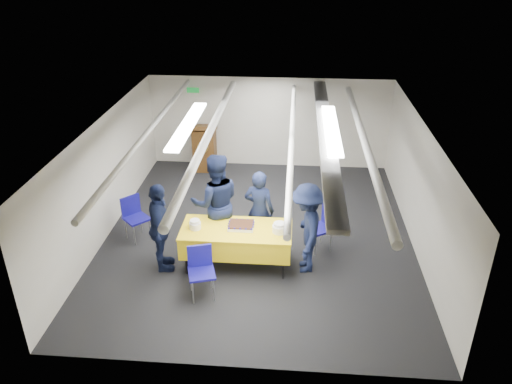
# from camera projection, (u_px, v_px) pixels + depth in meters

# --- Properties ---
(ground) EXTENTS (7.00, 7.00, 0.00)m
(ground) POSITION_uv_depth(u_px,v_px,m) (259.00, 234.00, 10.00)
(ground) COLOR black
(ground) RESTS_ON ground
(room_shell) EXTENTS (6.00, 7.00, 2.30)m
(room_shell) POSITION_uv_depth(u_px,v_px,m) (265.00, 142.00, 9.54)
(room_shell) COLOR beige
(room_shell) RESTS_ON ground
(serving_table) EXTENTS (1.94, 0.90, 0.77)m
(serving_table) POSITION_uv_depth(u_px,v_px,m) (236.00, 239.00, 8.80)
(serving_table) COLOR black
(serving_table) RESTS_ON ground
(sheet_cake) EXTENTS (0.46, 0.36, 0.08)m
(sheet_cake) POSITION_uv_depth(u_px,v_px,m) (241.00, 225.00, 8.73)
(sheet_cake) COLOR white
(sheet_cake) RESTS_ON serving_table
(plate_stack_left) EXTENTS (0.21, 0.21, 0.17)m
(plate_stack_left) POSITION_uv_depth(u_px,v_px,m) (195.00, 225.00, 8.67)
(plate_stack_left) COLOR white
(plate_stack_left) RESTS_ON serving_table
(plate_stack_right) EXTENTS (0.24, 0.24, 0.18)m
(plate_stack_right) POSITION_uv_depth(u_px,v_px,m) (279.00, 228.00, 8.57)
(plate_stack_right) COLOR white
(plate_stack_right) RESTS_ON serving_table
(podium) EXTENTS (0.62, 0.53, 1.25)m
(podium) POSITION_uv_depth(u_px,v_px,m) (205.00, 147.00, 12.55)
(podium) COLOR brown
(podium) RESTS_ON ground
(chair_near) EXTENTS (0.52, 0.52, 0.87)m
(chair_near) POSITION_uv_depth(u_px,v_px,m) (201.00, 266.00, 8.11)
(chair_near) COLOR gray
(chair_near) RESTS_ON ground
(chair_right) EXTENTS (0.57, 0.57, 0.87)m
(chair_right) POSITION_uv_depth(u_px,v_px,m) (323.00, 224.00, 9.32)
(chair_right) COLOR gray
(chair_right) RESTS_ON ground
(chair_left) EXTENTS (0.59, 0.59, 0.87)m
(chair_left) POSITION_uv_depth(u_px,v_px,m) (134.00, 213.00, 9.68)
(chair_left) COLOR gray
(chair_left) RESTS_ON ground
(sailor_a) EXTENTS (0.65, 0.51, 1.58)m
(sailor_a) POSITION_uv_depth(u_px,v_px,m) (259.00, 210.00, 9.25)
(sailor_a) COLOR black
(sailor_a) RESTS_ON ground
(sailor_b) EXTENTS (1.08, 0.94, 1.92)m
(sailor_b) POSITION_uv_depth(u_px,v_px,m) (216.00, 203.00, 9.15)
(sailor_b) COLOR black
(sailor_b) RESTS_ON ground
(sailor_c) EXTENTS (0.60, 1.03, 1.65)m
(sailor_c) POSITION_uv_depth(u_px,v_px,m) (160.00, 228.00, 8.61)
(sailor_c) COLOR black
(sailor_c) RESTS_ON ground
(sailor_d) EXTENTS (0.65, 1.09, 1.66)m
(sailor_d) POSITION_uv_depth(u_px,v_px,m) (307.00, 228.00, 8.60)
(sailor_d) COLOR black
(sailor_d) RESTS_ON ground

